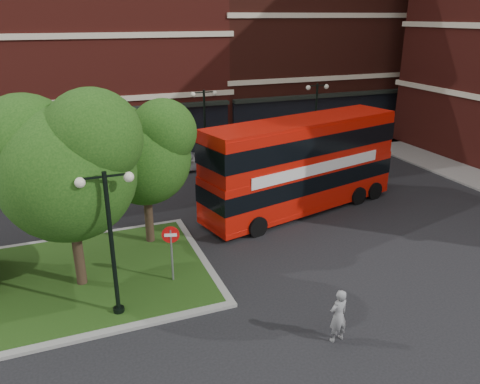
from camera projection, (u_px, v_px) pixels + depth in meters
name	position (u px, v px, depth m)	size (l,w,h in m)	color
ground	(273.00, 285.00, 17.16)	(120.00, 120.00, 0.00)	black
pavement_far	(169.00, 161.00, 31.51)	(44.00, 3.00, 0.12)	slate
terrace_far_left	(27.00, 50.00, 32.85)	(26.00, 12.00, 14.00)	maroon
terrace_far_right	(304.00, 31.00, 40.00)	(18.00, 12.00, 16.00)	#471911
traffic_island	(39.00, 286.00, 17.02)	(12.60, 7.60, 0.15)	gray
tree_island_west	(62.00, 160.00, 15.46)	(5.40, 4.71, 7.21)	#2D2116
tree_island_east	(141.00, 149.00, 18.85)	(4.46, 3.90, 6.29)	#2D2116
lamp_island	(111.00, 238.00, 14.46)	(1.72, 0.36, 5.00)	black
lamp_far_left	(205.00, 125.00, 29.47)	(1.72, 0.36, 5.00)	black
lamp_far_right	(316.00, 115.00, 32.20)	(1.72, 0.36, 5.00)	black
bus	(302.00, 159.00, 22.96)	(10.93, 4.90, 4.07)	#BC1207
woman	(338.00, 316.00, 13.98)	(0.64, 0.42, 1.75)	gray
car_silver	(181.00, 159.00, 29.64)	(1.78, 4.43, 1.51)	silver
car_white	(255.00, 146.00, 32.95)	(1.36, 3.89, 1.28)	silver
no_entry_sign	(171.00, 243.00, 16.74)	(0.62, 0.22, 2.30)	slate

